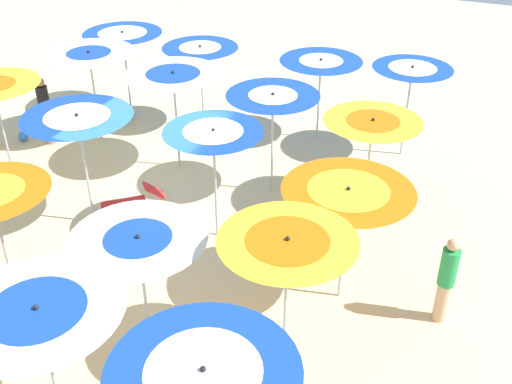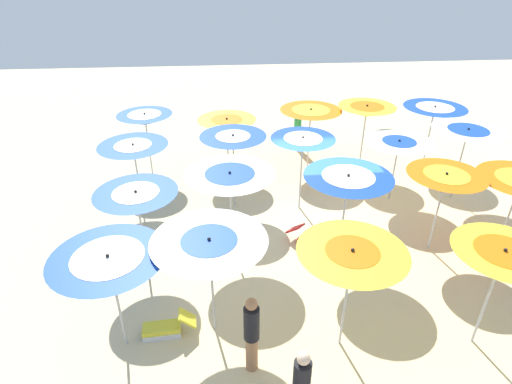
% 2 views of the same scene
% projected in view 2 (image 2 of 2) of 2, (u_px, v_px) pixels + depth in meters
% --- Properties ---
extents(ground, '(42.01, 42.01, 0.04)m').
position_uv_depth(ground, '(316.00, 229.00, 12.50)').
color(ground, beige).
extents(beach_umbrella_0, '(2.21, 2.21, 2.43)m').
position_uv_depth(beach_umbrella_0, '(434.00, 112.00, 14.99)').
color(beach_umbrella_0, '#B2B2B7').
rests_on(beach_umbrella_0, ground).
extents(beach_umbrella_1, '(2.02, 2.02, 2.53)m').
position_uv_depth(beach_umbrella_1, '(367.00, 111.00, 14.80)').
color(beach_umbrella_1, '#B2B2B7').
rests_on(beach_umbrella_1, ground).
extents(beach_umbrella_2, '(2.22, 2.22, 2.33)m').
position_uv_depth(beach_umbrella_2, '(311.00, 115.00, 15.05)').
color(beach_umbrella_2, '#B2B2B7').
rests_on(beach_umbrella_2, ground).
extents(beach_umbrella_3, '(2.04, 2.04, 2.19)m').
position_uv_depth(beach_umbrella_3, '(227.00, 125.00, 14.62)').
color(beach_umbrella_3, '#B2B2B7').
rests_on(beach_umbrella_3, ground).
extents(beach_umbrella_4, '(1.91, 1.91, 2.38)m').
position_uv_depth(beach_umbrella_4, '(145.00, 119.00, 14.51)').
color(beach_umbrella_4, '#B2B2B7').
rests_on(beach_umbrella_4, ground).
extents(beach_umbrella_5, '(2.19, 2.19, 2.48)m').
position_uv_depth(beach_umbrella_5, '(467.00, 135.00, 13.00)').
color(beach_umbrella_5, '#B2B2B7').
rests_on(beach_umbrella_5, ground).
extents(beach_umbrella_6, '(2.14, 2.14, 2.14)m').
position_uv_depth(beach_umbrella_6, '(398.00, 146.00, 13.05)').
color(beach_umbrella_6, '#B2B2B7').
rests_on(beach_umbrella_6, ground).
extents(beach_umbrella_7, '(1.93, 1.93, 2.46)m').
position_uv_depth(beach_umbrella_7, '(303.00, 143.00, 12.43)').
color(beach_umbrella_7, '#B2B2B7').
rests_on(beach_umbrella_7, ground).
extents(beach_umbrella_8, '(2.03, 2.03, 2.45)m').
position_uv_depth(beach_umbrella_8, '(233.00, 141.00, 12.63)').
color(beach_umbrella_8, '#B2B2B7').
rests_on(beach_umbrella_8, ground).
extents(beach_umbrella_9, '(2.10, 2.10, 2.22)m').
position_uv_depth(beach_umbrella_9, '(134.00, 150.00, 12.61)').
color(beach_umbrella_9, '#B2B2B7').
rests_on(beach_umbrella_9, ground).
extents(beach_umbrella_11, '(1.97, 1.97, 2.38)m').
position_uv_depth(beach_umbrella_11, '(445.00, 180.00, 10.61)').
color(beach_umbrella_11, '#B2B2B7').
rests_on(beach_umbrella_11, ground).
extents(beach_umbrella_12, '(2.18, 2.18, 2.55)m').
position_uv_depth(beach_umbrella_12, '(348.00, 183.00, 10.17)').
color(beach_umbrella_12, '#B2B2B7').
rests_on(beach_umbrella_12, ground).
extents(beach_umbrella_13, '(2.25, 2.25, 2.49)m').
position_uv_depth(beach_umbrella_13, '(230.00, 180.00, 10.42)').
color(beach_umbrella_13, '#B2B2B7').
rests_on(beach_umbrella_13, ground).
extents(beach_umbrella_14, '(1.99, 1.99, 2.33)m').
position_uv_depth(beach_umbrella_14, '(137.00, 199.00, 9.93)').
color(beach_umbrella_14, '#B2B2B7').
rests_on(beach_umbrella_14, ground).
extents(beach_umbrella_16, '(1.90, 1.90, 2.46)m').
position_uv_depth(beach_umbrella_16, '(502.00, 259.00, 7.80)').
color(beach_umbrella_16, '#B2B2B7').
rests_on(beach_umbrella_16, ground).
extents(beach_umbrella_17, '(2.07, 2.07, 2.50)m').
position_uv_depth(beach_umbrella_17, '(351.00, 259.00, 7.73)').
color(beach_umbrella_17, '#B2B2B7').
rests_on(beach_umbrella_17, ground).
extents(beach_umbrella_18, '(2.29, 2.29, 2.45)m').
position_uv_depth(beach_umbrella_18, '(210.00, 249.00, 8.11)').
color(beach_umbrella_18, '#B2B2B7').
rests_on(beach_umbrella_18, ground).
extents(beach_umbrella_19, '(2.18, 2.18, 2.37)m').
position_uv_depth(beach_umbrella_19, '(109.00, 264.00, 7.78)').
color(beach_umbrella_19, '#B2B2B7').
rests_on(beach_umbrella_19, ground).
extents(lounger_0, '(1.21, 1.27, 0.59)m').
position_uv_depth(lounger_0, '(311.00, 242.00, 11.57)').
color(lounger_0, olive).
rests_on(lounger_0, ground).
extents(lounger_1, '(1.17, 0.45, 0.56)m').
position_uv_depth(lounger_1, '(166.00, 327.00, 8.96)').
color(lounger_1, silver).
rests_on(lounger_1, ground).
extents(beachgoer_0, '(0.30, 0.30, 1.71)m').
position_uv_depth(beachgoer_0, '(298.00, 128.00, 17.17)').
color(beachgoer_0, '#D8A87F').
rests_on(beachgoer_0, ground).
extents(beachgoer_2, '(0.30, 0.30, 1.82)m').
position_uv_depth(beachgoer_2, '(252.00, 333.00, 7.85)').
color(beachgoer_2, '#A3704C').
rests_on(beachgoer_2, ground).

